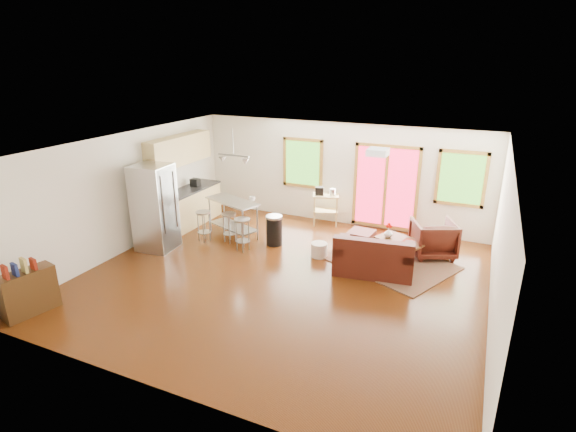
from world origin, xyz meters
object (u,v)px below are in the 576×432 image
at_px(rug, 390,262).
at_px(loveseat, 374,258).
at_px(armchair, 433,236).
at_px(island, 233,212).
at_px(refrigerator, 155,208).
at_px(kitchen_cart, 325,199).
at_px(coffee_table, 401,242).
at_px(ottoman, 361,239).

distance_m(rug, loveseat, 0.71).
distance_m(armchair, island, 4.63).
distance_m(rug, refrigerator, 5.24).
relative_size(island, kitchen_cart, 1.51).
bearing_deg(refrigerator, armchair, 14.95).
xyz_separation_m(rug, armchair, (0.75, 0.75, 0.43)).
bearing_deg(coffee_table, rug, -108.71).
xyz_separation_m(rug, loveseat, (-0.21, -0.60, 0.31)).
height_order(rug, island, island).
bearing_deg(island, loveseat, -9.41).
distance_m(rug, coffee_table, 0.54).
distance_m(refrigerator, island, 1.82).
relative_size(ottoman, island, 0.36).
xyz_separation_m(loveseat, kitchen_cart, (-1.84, 2.22, 0.36)).
bearing_deg(armchair, rug, 20.36).
distance_m(refrigerator, kitchen_cart, 4.19).
bearing_deg(rug, island, -179.88).
height_order(coffee_table, armchair, armchair).
bearing_deg(coffee_table, loveseat, -108.82).
xyz_separation_m(rug, island, (-3.81, -0.01, 0.60)).
height_order(armchair, ottoman, armchair).
distance_m(coffee_table, armchair, 0.72).
relative_size(refrigerator, kitchen_cart, 1.92).
bearing_deg(armchair, island, -15.26).
height_order(rug, ottoman, ottoman).
height_order(armchair, refrigerator, refrigerator).
distance_m(loveseat, refrigerator, 4.87).
height_order(rug, armchair, armchair).
distance_m(loveseat, coffee_table, 1.06).
bearing_deg(coffee_table, ottoman, 166.21).
bearing_deg(refrigerator, ottoman, 20.16).
distance_m(loveseat, kitchen_cart, 2.91).
relative_size(refrigerator, island, 1.27).
bearing_deg(ottoman, armchair, 4.69).
height_order(ottoman, kitchen_cart, kitchen_cart).
relative_size(loveseat, kitchen_cart, 1.64).
xyz_separation_m(coffee_table, armchair, (0.62, 0.36, 0.10)).
relative_size(coffee_table, kitchen_cart, 1.15).
bearing_deg(ottoman, rug, -38.07).
height_order(loveseat, kitchen_cart, kitchen_cart).
xyz_separation_m(refrigerator, kitchen_cart, (2.93, 2.98, -0.28)).
xyz_separation_m(armchair, ottoman, (-1.55, -0.13, -0.26)).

